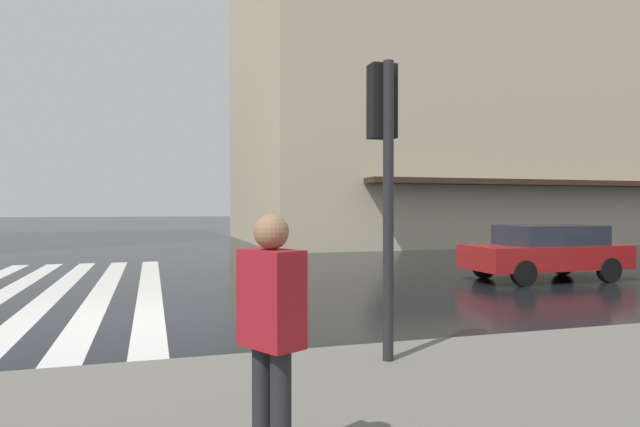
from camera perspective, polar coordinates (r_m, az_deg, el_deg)
The scene contains 6 objects.
ground_plane at distance 9.74m, azimuth -18.01°, elevation -10.48°, with size 220.00×220.00×0.00m, color black.
zebra_crossing at distance 13.83m, azimuth -25.34°, elevation -7.19°, with size 13.00×4.50×0.01m.
haussmann_block_corner at distance 35.47m, azimuth 13.17°, elevation 16.33°, with size 16.27×24.13×23.46m.
traffic_signal_post at distance 6.46m, azimuth 6.54°, elevation 6.90°, with size 0.44×0.30×3.36m.
car_red at distance 15.53m, azimuth 22.07°, elevation -3.54°, with size 1.85×4.10×1.41m.
pedestrian_in_red_jacket at distance 3.53m, azimuth -4.99°, elevation -11.39°, with size 0.47×0.40×1.68m.
Camera 1 is at (-9.55, -0.21, 1.87)m, focal length 31.38 mm.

